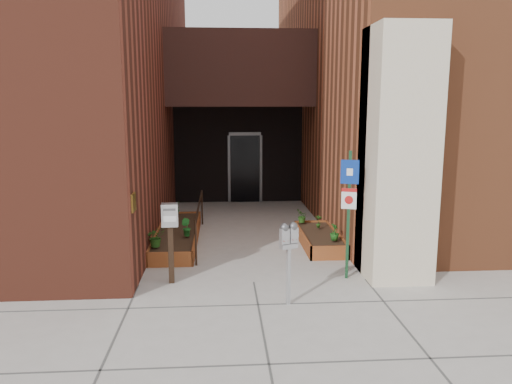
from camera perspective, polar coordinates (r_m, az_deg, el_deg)
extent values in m
plane|color=#9E9991|center=(8.90, -0.26, -10.27)|extent=(80.00, 80.00, 0.00)
cube|color=maroon|center=(16.09, -24.83, 16.04)|extent=(8.00, 14.60, 10.00)
cube|color=brown|center=(16.90, 19.59, 16.05)|extent=(8.00, 13.70, 10.00)
cube|color=beige|center=(9.11, 15.91, 4.07)|extent=(1.10, 1.20, 4.40)
cube|color=black|center=(14.35, -1.89, 13.75)|extent=(4.20, 2.00, 2.00)
cube|color=black|center=(15.81, -2.03, 4.35)|extent=(4.00, 0.30, 3.00)
cube|color=black|center=(15.69, -1.26, 2.65)|extent=(0.90, 0.06, 2.10)
cube|color=#B79338|center=(8.40, -13.85, -1.16)|extent=(0.04, 0.30, 0.30)
cube|color=brown|center=(9.75, -9.83, -7.63)|extent=(0.90, 0.04, 0.30)
cube|color=brown|center=(13.17, -8.30, -2.90)|extent=(0.90, 0.04, 0.30)
cube|color=brown|center=(11.50, -11.09, -4.92)|extent=(0.04, 3.60, 0.30)
cube|color=brown|center=(11.42, -6.79, -4.90)|extent=(0.04, 3.60, 0.30)
cube|color=black|center=(11.46, -8.95, -5.01)|extent=(0.82, 3.52, 0.26)
cube|color=brown|center=(10.12, 8.46, -6.93)|extent=(0.80, 0.04, 0.30)
cube|color=brown|center=(12.16, 6.28, -3.95)|extent=(0.80, 0.04, 0.30)
cube|color=brown|center=(11.07, 5.33, -5.36)|extent=(0.04, 2.20, 0.30)
cube|color=brown|center=(11.21, 9.18, -5.24)|extent=(0.04, 2.20, 0.30)
cube|color=black|center=(11.14, 7.27, -5.40)|extent=(0.72, 2.12, 0.26)
cylinder|color=black|center=(9.70, -6.88, -5.79)|extent=(0.04, 0.04, 0.90)
cylinder|color=black|center=(12.90, -6.18, -1.76)|extent=(0.04, 0.04, 0.90)
cylinder|color=black|center=(11.20, -6.52, -1.35)|extent=(0.04, 3.30, 0.04)
cube|color=#B0B0B3|center=(7.85, 3.71, -9.60)|extent=(0.07, 0.07, 0.91)
cube|color=#B0B0B3|center=(7.70, 3.76, -6.16)|extent=(0.29, 0.21, 0.07)
cube|color=#B0B0B3|center=(7.62, 3.27, -5.06)|extent=(0.16, 0.14, 0.24)
sphere|color=#59595B|center=(7.58, 3.28, -4.07)|extent=(0.13, 0.13, 0.13)
cube|color=white|center=(7.57, 3.45, -5.01)|extent=(0.08, 0.04, 0.05)
cube|color=#B21414|center=(7.59, 3.44, -5.54)|extent=(0.08, 0.04, 0.03)
cube|color=#B0B0B3|center=(7.69, 4.27, -4.92)|extent=(0.16, 0.14, 0.24)
sphere|color=#59595B|center=(7.66, 4.28, -3.93)|extent=(0.13, 0.13, 0.13)
cube|color=white|center=(7.65, 4.45, -4.87)|extent=(0.08, 0.04, 0.05)
cube|color=#B21414|center=(7.67, 4.45, -5.39)|extent=(0.08, 0.04, 0.03)
cube|color=#163D21|center=(8.92, 10.52, -2.69)|extent=(0.07, 0.07, 2.29)
cube|color=navy|center=(8.75, 10.67, 2.27)|extent=(0.31, 0.11, 0.42)
cube|color=white|center=(8.75, 10.67, 2.26)|extent=(0.10, 0.04, 0.13)
cube|color=white|center=(8.83, 10.57, -0.75)|extent=(0.26, 0.10, 0.37)
cube|color=#B21414|center=(8.80, 10.60, 0.21)|extent=(0.25, 0.09, 0.06)
cylinder|color=#B21414|center=(8.82, 10.57, -0.90)|extent=(0.14, 0.05, 0.15)
cube|color=black|center=(8.83, -9.69, -7.04)|extent=(0.10, 0.10, 1.03)
cube|color=silver|center=(8.65, -9.83, -2.59)|extent=(0.29, 0.22, 0.39)
cube|color=#59595B|center=(8.52, -9.88, -2.01)|extent=(0.21, 0.02, 0.04)
cube|color=white|center=(8.56, -9.85, -3.06)|extent=(0.22, 0.02, 0.09)
imported|color=#255418|center=(10.06, -11.38, -5.05)|extent=(0.48, 0.48, 0.40)
imported|color=#1B601F|center=(10.75, -8.01, -4.02)|extent=(0.29, 0.29, 0.38)
imported|color=#23601B|center=(12.32, -10.01, -2.38)|extent=(0.24, 0.24, 0.32)
imported|color=#1F5E1A|center=(12.94, -8.99, -1.74)|extent=(0.20, 0.20, 0.32)
imported|color=#1B5217|center=(10.46, 8.96, -4.55)|extent=(0.25, 0.25, 0.34)
imported|color=#275819|center=(11.42, 7.18, -3.34)|extent=(0.22, 0.22, 0.31)
imported|color=#265317|center=(11.86, 5.28, -2.76)|extent=(0.37, 0.37, 0.32)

